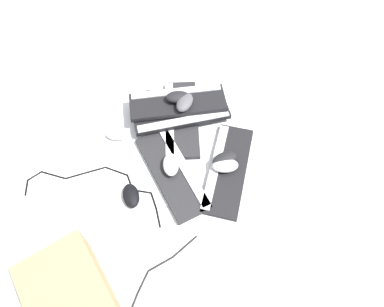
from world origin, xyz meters
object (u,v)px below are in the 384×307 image
mouse_4 (185,102)px  keyboard_4 (178,102)px  keyboard_0 (227,169)px  keyboard_1 (181,118)px  mouse_1 (224,159)px  keyboard_2 (172,172)px  keyboard_3 (181,114)px  mouse_0 (178,97)px  mouse_6 (152,97)px  mouse_2 (131,196)px  mouse_3 (225,165)px  cardboard_box (69,293)px  mouse_7 (171,165)px  mouse_5 (118,134)px

mouse_4 → keyboard_4: bearing=-112.2°
keyboard_0 → keyboard_1: 0.34m
mouse_1 → mouse_4: 0.32m
keyboard_4 → keyboard_0: bearing=-22.2°
keyboard_2 → keyboard_4: size_ratio=1.07×
keyboard_3 → mouse_0: (-0.04, 0.03, 0.07)m
mouse_6 → keyboard_0: bearing=168.6°
mouse_2 → mouse_6: same height
keyboard_2 → keyboard_0: bearing=37.3°
mouse_0 → mouse_3: mouse_0 is taller
keyboard_0 → cardboard_box: cardboard_box is taller
cardboard_box → mouse_0: bearing=101.1°
keyboard_2 → keyboard_3: bearing=117.1°
keyboard_1 → mouse_3: (0.31, -0.12, 0.04)m
keyboard_4 → mouse_7: (0.16, -0.28, -0.02)m
keyboard_4 → cardboard_box: cardboard_box is taller
keyboard_1 → mouse_3: mouse_3 is taller
keyboard_3 → mouse_3: bearing=-22.3°
keyboard_1 → mouse_0: 0.11m
mouse_3 → mouse_5: 0.51m
mouse_3 → cardboard_box: (-0.17, -0.72, 0.03)m
keyboard_4 → keyboard_2: bearing=-59.3°
keyboard_1 → mouse_1: 0.31m
keyboard_0 → mouse_5: bearing=-166.7°
keyboard_3 → keyboard_4: bearing=143.6°
keyboard_0 → mouse_2: (-0.26, -0.33, 0.01)m
cardboard_box → keyboard_3: bearing=99.1°
mouse_3 → mouse_5: (-0.50, -0.11, -0.03)m
keyboard_0 → keyboard_4: (-0.36, 0.15, 0.06)m
keyboard_0 → mouse_1: mouse_1 is taller
cardboard_box → mouse_4: bearing=98.4°
keyboard_3 → mouse_5: 0.30m
mouse_3 → keyboard_2: bearing=179.4°
mouse_5 → mouse_2: bearing=104.7°
mouse_7 → keyboard_4: bearing=-9.1°
mouse_2 → mouse_6: (-0.25, 0.47, 0.00)m
keyboard_2 → mouse_3: size_ratio=4.16×
keyboard_1 → mouse_7: (0.12, -0.25, 0.04)m
mouse_4 → mouse_5: 0.33m
keyboard_3 → mouse_4: mouse_4 is taller
cardboard_box → keyboard_0: bearing=75.9°
keyboard_1 → mouse_7: 0.28m
keyboard_1 → keyboard_0: bearing=-19.6°
mouse_1 → mouse_7: (-0.17, -0.15, 0.00)m
mouse_1 → mouse_0: bearing=97.5°
keyboard_0 → keyboard_2: same height
mouse_1 → cardboard_box: bearing=-162.4°
mouse_3 → mouse_2: bearing=-165.9°
mouse_3 → keyboard_1: bearing=120.9°
mouse_7 → mouse_2: bearing=123.8°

